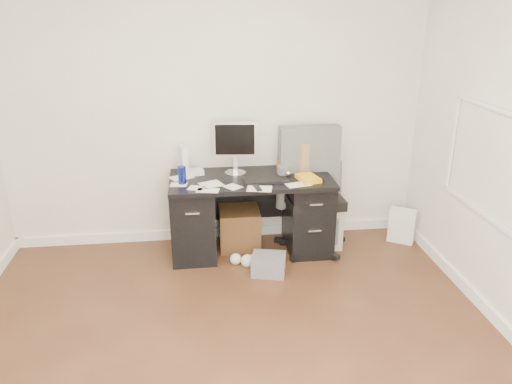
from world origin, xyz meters
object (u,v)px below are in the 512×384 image
keyboard (265,181)px  pc_tower (333,222)px  desk (251,212)px  office_chair (313,192)px  wicker_basket (239,228)px  lcd_monitor (235,148)px

keyboard → pc_tower: size_ratio=0.93×
desk → office_chair: bearing=-3.5°
wicker_basket → keyboard: bearing=-46.7°
keyboard → pc_tower: 0.93m
keyboard → wicker_basket: size_ratio=1.02×
keyboard → desk: bearing=129.3°
keyboard → pc_tower: (0.72, 0.22, -0.55)m
office_chair → wicker_basket: bearing=165.6°
lcd_monitor → pc_tower: bearing=4.2°
office_chair → keyboard: bearing=-171.3°
pc_tower → wicker_basket: pc_tower is taller
keyboard → wicker_basket: 0.65m
lcd_monitor → pc_tower: 1.26m
desk → office_chair: office_chair is taller
office_chair → pc_tower: bearing=23.0°
desk → wicker_basket: desk is taller
lcd_monitor → wicker_basket: 0.81m
lcd_monitor → keyboard: 0.43m
office_chair → pc_tower: size_ratio=2.78×
wicker_basket → pc_tower: bearing=-1.1°
keyboard → wicker_basket: keyboard is taller
desk → lcd_monitor: (-0.13, 0.12, 0.61)m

